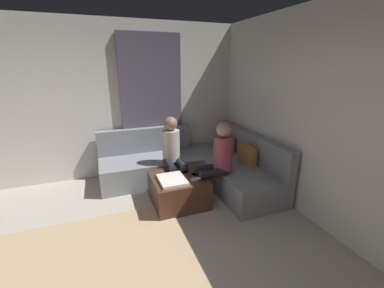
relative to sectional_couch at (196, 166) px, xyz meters
name	(u,v)px	position (x,y,z in m)	size (l,w,h in m)	color
wall_back	(369,130)	(2.08, 1.06, 1.07)	(6.00, 0.12, 2.70)	silver
wall_left	(74,104)	(-0.86, -1.88, 1.07)	(0.12, 6.00, 2.70)	silver
curtain_panel	(152,106)	(-0.76, -0.58, 0.97)	(0.06, 1.10, 2.50)	#595166
sectional_couch	(196,166)	(0.00, 0.00, 0.00)	(2.10, 2.55, 0.87)	gray
ottoman	(178,190)	(0.59, -0.52, -0.07)	(0.76, 0.76, 0.42)	#4C2D1E
folded_blanket	(172,180)	(0.69, -0.64, 0.16)	(0.44, 0.36, 0.04)	white
coffee_mug	(185,167)	(0.37, -0.34, 0.19)	(0.08, 0.08, 0.10)	#334C72
game_remote	(197,179)	(0.77, -0.30, 0.15)	(0.05, 0.15, 0.02)	white
person_on_couch_back	(217,159)	(0.68, 0.06, 0.38)	(0.30, 0.60, 1.20)	black
person_on_couch_side	(173,151)	(0.15, -0.46, 0.38)	(0.60, 0.30, 1.20)	black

